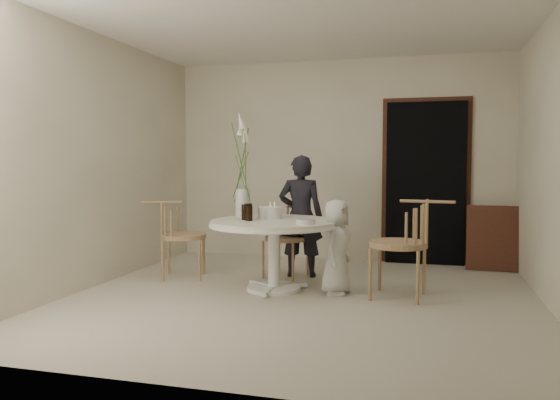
% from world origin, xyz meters
% --- Properties ---
extents(ground, '(4.50, 4.50, 0.00)m').
position_xyz_m(ground, '(0.00, 0.00, 0.00)').
color(ground, beige).
rests_on(ground, ground).
extents(room_shell, '(4.50, 4.50, 4.50)m').
position_xyz_m(room_shell, '(0.00, 0.00, 1.62)').
color(room_shell, white).
rests_on(room_shell, ground).
extents(doorway, '(1.00, 0.10, 2.10)m').
position_xyz_m(doorway, '(1.15, 2.19, 1.05)').
color(doorway, black).
rests_on(doorway, ground).
extents(door_trim, '(1.12, 0.03, 2.22)m').
position_xyz_m(door_trim, '(1.15, 2.23, 1.11)').
color(door_trim, '#5C2D1F').
rests_on(door_trim, ground).
extents(table, '(1.33, 1.33, 0.73)m').
position_xyz_m(table, '(-0.35, 0.25, 0.62)').
color(table, white).
rests_on(table, ground).
extents(picture_frame, '(0.61, 0.20, 0.79)m').
position_xyz_m(picture_frame, '(1.95, 1.95, 0.40)').
color(picture_frame, '#5C2D1F').
rests_on(picture_frame, ground).
extents(chair_far, '(0.53, 0.56, 0.83)m').
position_xyz_m(chair_far, '(-0.37, 1.04, 0.54)').
color(chair_far, tan).
rests_on(chair_far, ground).
extents(chair_right, '(0.62, 0.59, 0.97)m').
position_xyz_m(chair_right, '(1.04, 0.26, 0.63)').
color(chair_right, tan).
rests_on(chair_right, ground).
extents(chair_left, '(0.62, 0.59, 0.89)m').
position_xyz_m(chair_left, '(-1.64, 0.54, 0.58)').
color(chair_left, tan).
rests_on(chair_left, ground).
extents(girl, '(0.55, 0.40, 1.41)m').
position_xyz_m(girl, '(-0.24, 1.00, 0.70)').
color(girl, black).
rests_on(girl, ground).
extents(boy, '(0.37, 0.50, 0.95)m').
position_xyz_m(boy, '(0.30, 0.26, 0.48)').
color(boy, silver).
rests_on(boy, ground).
extents(birthday_cake, '(0.25, 0.25, 0.17)m').
position_xyz_m(birthday_cake, '(-0.44, 0.42, 0.79)').
color(birthday_cake, silver).
rests_on(birthday_cake, table).
extents(cola_tumbler_a, '(0.10, 0.10, 0.16)m').
position_xyz_m(cola_tumbler_a, '(-0.64, 0.20, 0.81)').
color(cola_tumbler_a, black).
rests_on(cola_tumbler_a, table).
extents(cola_tumbler_b, '(0.08, 0.08, 0.15)m').
position_xyz_m(cola_tumbler_b, '(-0.58, 0.13, 0.81)').
color(cola_tumbler_b, black).
rests_on(cola_tumbler_b, table).
extents(cola_tumbler_c, '(0.10, 0.10, 0.17)m').
position_xyz_m(cola_tumbler_c, '(-0.63, 0.26, 0.81)').
color(cola_tumbler_c, black).
rests_on(cola_tumbler_c, table).
extents(cola_tumbler_d, '(0.07, 0.07, 0.13)m').
position_xyz_m(cola_tumbler_d, '(-0.65, 0.35, 0.80)').
color(cola_tumbler_d, black).
rests_on(cola_tumbler_d, table).
extents(plate_stack, '(0.23, 0.23, 0.05)m').
position_xyz_m(plate_stack, '(0.04, -0.01, 0.75)').
color(plate_stack, silver).
rests_on(plate_stack, table).
extents(flower_vase, '(0.16, 0.16, 1.14)m').
position_xyz_m(flower_vase, '(-0.78, 0.53, 1.13)').
color(flower_vase, silver).
rests_on(flower_vase, table).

